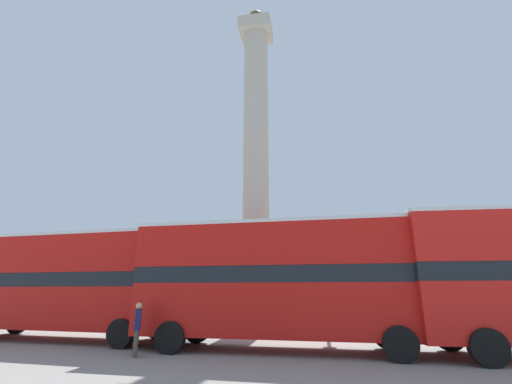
{
  "coord_description": "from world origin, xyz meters",
  "views": [
    {
      "loc": [
        3.38,
        -19.0,
        1.99
      ],
      "look_at": [
        0.0,
        0.0,
        7.52
      ],
      "focal_mm": 24.0,
      "sensor_mm": 36.0,
      "label": 1
    }
  ],
  "objects_px": {
    "equestrian_statue": "(136,294)",
    "street_lamp": "(324,260)",
    "monument_column": "(256,193)",
    "bus_a": "(282,278)",
    "pedestrian_near_lamp": "(137,327)",
    "bus_c": "(68,281)"
  },
  "relations": [
    {
      "from": "street_lamp",
      "to": "bus_c",
      "type": "bearing_deg",
      "value": -163.37
    },
    {
      "from": "street_lamp",
      "to": "monument_column",
      "type": "bearing_deg",
      "value": 148.18
    },
    {
      "from": "pedestrian_near_lamp",
      "to": "bus_c",
      "type": "bearing_deg",
      "value": 34.64
    },
    {
      "from": "bus_a",
      "to": "pedestrian_near_lamp",
      "type": "xyz_separation_m",
      "value": [
        -4.39,
        -1.78,
        -1.51
      ]
    },
    {
      "from": "monument_column",
      "to": "equestrian_statue",
      "type": "relative_size",
      "value": 3.34
    },
    {
      "from": "bus_c",
      "to": "pedestrian_near_lamp",
      "type": "distance_m",
      "value": 5.85
    },
    {
      "from": "equestrian_statue",
      "to": "street_lamp",
      "type": "xyz_separation_m",
      "value": [
        13.18,
        -6.84,
        1.66
      ]
    },
    {
      "from": "equestrian_statue",
      "to": "pedestrian_near_lamp",
      "type": "bearing_deg",
      "value": -50.35
    },
    {
      "from": "bus_a",
      "to": "street_lamp",
      "type": "height_order",
      "value": "street_lamp"
    },
    {
      "from": "bus_c",
      "to": "street_lamp",
      "type": "height_order",
      "value": "street_lamp"
    },
    {
      "from": "street_lamp",
      "to": "pedestrian_near_lamp",
      "type": "height_order",
      "value": "street_lamp"
    },
    {
      "from": "monument_column",
      "to": "pedestrian_near_lamp",
      "type": "xyz_separation_m",
      "value": [
        -2.3,
        -8.35,
        -6.61
      ]
    },
    {
      "from": "bus_a",
      "to": "street_lamp",
      "type": "relative_size",
      "value": 1.94
    },
    {
      "from": "monument_column",
      "to": "bus_a",
      "type": "relative_size",
      "value": 2.02
    },
    {
      "from": "monument_column",
      "to": "equestrian_statue",
      "type": "bearing_deg",
      "value": 154.37
    },
    {
      "from": "bus_a",
      "to": "street_lamp",
      "type": "bearing_deg",
      "value": 71.38
    },
    {
      "from": "monument_column",
      "to": "street_lamp",
      "type": "relative_size",
      "value": 3.92
    },
    {
      "from": "bus_c",
      "to": "equestrian_statue",
      "type": "xyz_separation_m",
      "value": [
        -2.33,
        10.08,
        -0.7
      ]
    },
    {
      "from": "equestrian_statue",
      "to": "street_lamp",
      "type": "distance_m",
      "value": 14.94
    },
    {
      "from": "equestrian_statue",
      "to": "bus_a",
      "type": "bearing_deg",
      "value": -33.37
    },
    {
      "from": "monument_column",
      "to": "bus_a",
      "type": "bearing_deg",
      "value": -72.36
    },
    {
      "from": "bus_a",
      "to": "street_lamp",
      "type": "distance_m",
      "value": 4.68
    }
  ]
}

